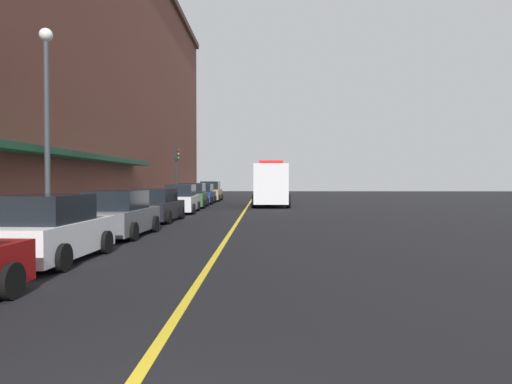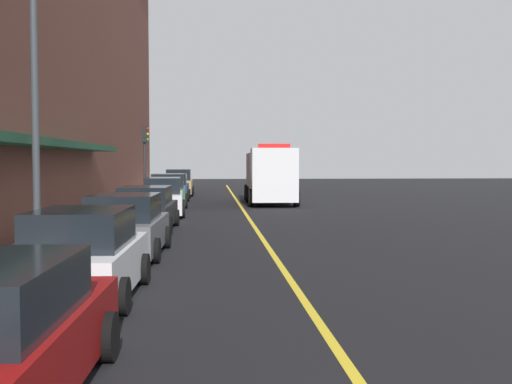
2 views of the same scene
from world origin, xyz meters
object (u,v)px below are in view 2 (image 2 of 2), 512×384
Objects in this scene: parked_car_5 at (168,191)px; parking_meter_1 at (158,181)px; parked_car_4 at (163,198)px; parked_car_7 at (179,183)px; parked_car_1 at (84,257)px; parked_car_3 at (146,210)px; parked_car_6 at (174,188)px; box_truck at (270,176)px; street_lamp_left at (35,85)px; traffic_light_near at (145,149)px; parking_meter_3 at (146,186)px; parked_car_2 at (126,227)px.

parked_car_5 is 3.45× the size of parking_meter_1.
parked_car_7 is at bearing -2.01° from parked_car_4.
parking_meter_1 is (-1.48, 15.46, 0.23)m from parked_car_4.
parked_car_1 reaches higher than parked_car_3.
box_truck reaches higher than parked_car_6.
box_truck is at bearing 69.73° from street_lamp_left.
parking_meter_3 is at bearing 92.72° from traffic_light_near.
parked_car_4 is 1.04× the size of parked_car_5.
parked_car_5 is 1.01× the size of parked_car_7.
parked_car_5 is 0.56× the size of box_truck.
parked_car_2 is at bearing -85.80° from traffic_light_near.
parked_car_5 reaches higher than parked_car_6.
parked_car_1 is at bearing 177.23° from parked_car_4.
parked_car_3 is 3.49× the size of parking_meter_3.
parked_car_6 is at bearing -117.54° from box_truck.
parked_car_3 is at bearing 2.62° from parked_car_2.
parked_car_2 is at bearing -177.38° from parked_car_3.
parked_car_1 is 11.22m from parked_car_3.
parked_car_5 is 5.55m from parked_car_6.
parked_car_4 is 1.05× the size of parked_car_7.
parked_car_7 is 0.55× the size of box_truck.
parked_car_2 is 0.96× the size of parked_car_7.
parking_meter_1 is (-1.32, 21.58, 0.30)m from parked_car_3.
parked_car_7 is at bearing 81.27° from parking_meter_3.
street_lamp_left is at bearing 175.12° from parked_car_6.
parked_car_5 is at bearing -82.37° from parking_meter_1.
street_lamp_left is (-1.92, -7.23, 3.64)m from parked_car_3.
parked_car_1 is at bearing -177.97° from parked_car_3.
parked_car_2 is 18.13m from traffic_light_near.
box_truck is 7.57m from traffic_light_near.
traffic_light_near is (0.06, -1.30, 2.10)m from parking_meter_3.
parked_car_5 reaches higher than parked_car_1.
parked_car_1 is 0.97× the size of traffic_light_near.
parked_car_2 is (0.06, 5.23, -0.01)m from parked_car_1.
parked_car_4 reaches higher than parking_meter_3.
parked_car_1 is 0.60× the size of street_lamp_left.
street_lamp_left reaches higher than parked_car_1.
traffic_light_near is at bearing 11.42° from parked_car_4.
parked_car_3 is 1.01× the size of parked_car_5.
parked_car_1 is 23.31m from traffic_light_near.
parked_car_5 is 0.66× the size of street_lamp_left.
parked_car_2 is at bearing -87.14° from parking_meter_1.
parking_meter_1 is at bearing 16.71° from parked_car_6.
parked_car_3 is 0.67× the size of street_lamp_left.
parked_car_5 is 1.07× the size of traffic_light_near.
parked_car_1 is at bearing 177.85° from parked_car_5.
traffic_light_near is (-1.25, 11.93, 2.39)m from parked_car_3.
parked_car_3 is at bearing -21.84° from box_truck.
parking_meter_3 is 0.31× the size of traffic_light_near.
parked_car_1 is 0.91× the size of parked_car_5.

